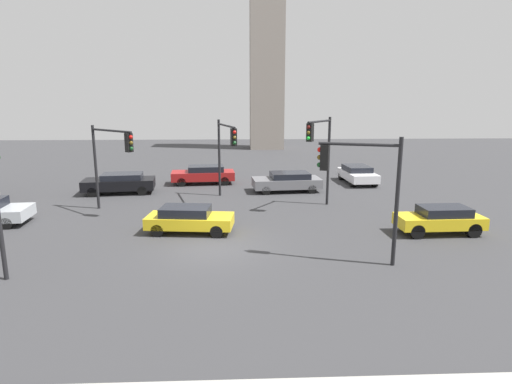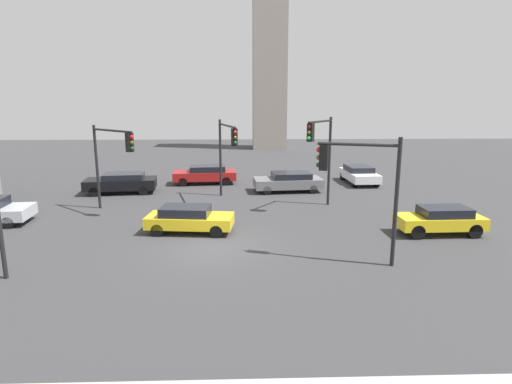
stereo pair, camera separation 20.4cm
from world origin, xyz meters
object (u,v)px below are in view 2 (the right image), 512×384
Objects in this scene: car_2 at (359,174)px; car_3 at (441,220)px; car_0 at (189,219)px; car_5 at (121,182)px; traffic_light_1 at (321,145)px; traffic_light_3 at (227,144)px; traffic_light_4 at (112,151)px; car_6 at (289,181)px; car_1 at (205,174)px; traffic_light_2 at (359,175)px.

car_3 reaches higher than car_2.
car_0 is 10.81m from car_5.
traffic_light_1 is at bearing 152.97° from car_5.
car_5 reaches higher than car_2.
traffic_light_4 is at bearing -83.27° from traffic_light_3.
car_6 is (11.64, 0.18, -0.03)m from car_5.
car_6 is at bearing 149.17° from car_1.
car_1 is 1.09× the size of car_2.
car_5 is at bearing 144.24° from traffic_light_4.
traffic_light_1 is 1.09× the size of car_6.
car_2 is (11.67, 12.17, 0.02)m from car_0.
traffic_light_3 reaches higher than traffic_light_2.
car_6 is (6.11, -2.98, -0.03)m from car_1.
car_2 is at bearing -159.02° from car_6.
traffic_light_2 is 0.99× the size of traffic_light_3.
traffic_light_3 is at bearing -43.11° from traffic_light_2.
traffic_light_2 is 1.23× the size of car_3.
car_2 is (4.52, 7.84, -3.10)m from traffic_light_1.
traffic_light_4 is at bearing 58.12° from car_1.
traffic_light_2 is 13.78m from car_6.
traffic_light_4 reaches higher than car_2.
traffic_light_4 is 1.14× the size of car_0.
car_0 is 1.05× the size of car_3.
traffic_light_1 is at bearing 127.97° from car_1.
car_5 is 11.65m from car_6.
traffic_light_3 is 1.13× the size of car_2.
traffic_light_4 is 6.59m from car_0.
traffic_light_3 reaches higher than car_0.
car_5 reaches higher than car_6.
traffic_light_2 reaches higher than traffic_light_4.
traffic_light_3 is at bearing 80.95° from car_0.
traffic_light_4 is 17.57m from car_3.
traffic_light_3 reaches higher than car_3.
traffic_light_2 is 14.12m from traffic_light_4.
car_6 is at bearing -66.89° from car_2.
traffic_light_4 is at bearing -65.71° from car_2.
car_1 is at bearing -46.73° from traffic_light_2.
car_1 reaches higher than car_6.
car_0 is 0.88× the size of car_6.
car_6 is at bearing -129.96° from traffic_light_1.
traffic_light_1 is 1.06× the size of traffic_light_2.
traffic_light_2 is 17.13m from car_2.
car_1 is 1.20× the size of car_3.
traffic_light_1 reaches higher than car_5.
car_5 is 1.01× the size of car_6.
car_2 is at bearing -89.39° from car_3.
car_1 is at bearing -31.20° from car_6.
car_6 reaches higher than car_0.
traffic_light_1 reaches higher than car_2.
car_1 is at bearing -93.71° from car_2.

